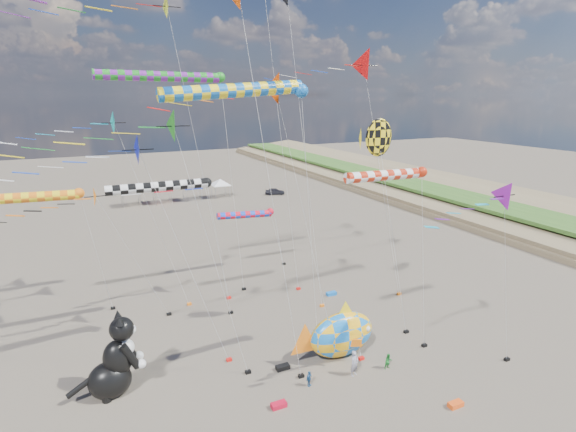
# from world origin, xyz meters

# --- Properties ---
(delta_kite_1) EXTENTS (10.97, 1.93, 15.50)m
(delta_kite_1) POSITION_xyz_m (-10.54, 11.31, 14.17)
(delta_kite_1) COLOR #040FB7
(delta_kite_1) RESTS_ON ground
(delta_kite_2) EXTENTS (12.92, 2.20, 24.71)m
(delta_kite_2) POSITION_xyz_m (-7.15, 20.54, 23.25)
(delta_kite_2) COLOR #EFFF1B
(delta_kite_2) RESTS_ON ground
(delta_kite_5) EXTENTS (9.36, 1.61, 11.38)m
(delta_kite_5) POSITION_xyz_m (-12.30, 19.69, 10.14)
(delta_kite_5) COLOR orange
(delta_kite_5) RESTS_ON ground
(delta_kite_6) EXTENTS (10.62, 1.90, 16.51)m
(delta_kite_6) POSITION_xyz_m (-10.64, 20.82, 15.18)
(delta_kite_6) COLOR #0ECAC3
(delta_kite_6) RESTS_ON ground
(delta_kite_7) EXTENTS (12.08, 2.30, 19.05)m
(delta_kite_7) POSITION_xyz_m (-2.35, 11.93, 17.60)
(delta_kite_7) COLOR #F84402
(delta_kite_7) RESTS_ON ground
(delta_kite_8) EXTENTS (8.34, 1.86, 12.88)m
(delta_kite_8) POSITION_xyz_m (8.04, 3.23, 11.61)
(delta_kite_8) COLOR purple
(delta_kite_8) RESTS_ON ground
(delta_kite_9) EXTENTS (11.49, 2.68, 21.05)m
(delta_kite_9) POSITION_xyz_m (7.54, 14.69, 19.48)
(delta_kite_9) COLOR red
(delta_kite_9) RESTS_ON ground
(delta_kite_10) EXTENTS (11.25, 2.04, 16.92)m
(delta_kite_10) POSITION_xyz_m (-9.21, 9.44, 15.54)
(delta_kite_10) COLOR #1F841A
(delta_kite_10) RESTS_ON ground
(windsock_0) EXTENTS (8.38, 0.82, 10.56)m
(windsock_0) POSITION_xyz_m (-16.37, 22.79, 10.10)
(windsock_0) COLOR orange
(windsock_0) RESTS_ON ground
(windsock_1) EXTENTS (11.17, 0.80, 19.22)m
(windsock_1) POSITION_xyz_m (-6.46, 21.71, 18.75)
(windsock_1) COLOR #1A8F1F
(windsock_1) RESTS_ON ground
(windsock_2) EXTENTS (10.38, 0.87, 18.14)m
(windsock_2) POSITION_xyz_m (-4.27, 10.87, 17.64)
(windsock_2) COLOR blue
(windsock_2) RESTS_ON ground
(windsock_3) EXTENTS (8.80, 0.75, 11.50)m
(windsock_3) POSITION_xyz_m (-7.89, 17.78, 11.07)
(windsock_3) COLOR black
(windsock_3) RESTS_ON ground
(windsock_4) EXTENTS (7.23, 0.73, 6.37)m
(windsock_4) POSITION_xyz_m (1.49, 25.92, 5.96)
(windsock_4) COLOR red
(windsock_4) RESTS_ON ground
(windsock_5) EXTENTS (7.40, 0.68, 13.12)m
(windsock_5) POSITION_xyz_m (3.73, 7.01, 12.68)
(windsock_5) COLOR red
(windsock_5) RESTS_ON ground
(angelfish_kite) EXTENTS (3.74, 3.02, 15.92)m
(angelfish_kite) POSITION_xyz_m (5.62, 11.08, 14.48)
(angelfish_kite) COLOR yellow
(angelfish_kite) RESTS_ON ground
(cat_inflatable) EXTENTS (3.86, 1.96, 5.18)m
(cat_inflatable) POSITION_xyz_m (-12.74, 11.04, 2.59)
(cat_inflatable) COLOR black
(cat_inflatable) RESTS_ON ground
(fish_inflatable) EXTENTS (6.40, 2.19, 4.12)m
(fish_inflatable) POSITION_xyz_m (1.64, 8.58, 1.66)
(fish_inflatable) COLOR blue
(fish_inflatable) RESTS_ON ground
(person_adult) EXTENTS (0.73, 0.59, 1.73)m
(person_adult) POSITION_xyz_m (1.27, 6.32, 0.86)
(person_adult) COLOR #8F8EA0
(person_adult) RESTS_ON ground
(child_green) EXTENTS (0.53, 0.41, 1.07)m
(child_green) POSITION_xyz_m (3.71, 5.96, 0.54)
(child_green) COLOR #1B7F2B
(child_green) RESTS_ON ground
(child_blue) EXTENTS (0.65, 0.52, 1.03)m
(child_blue) POSITION_xyz_m (-1.87, 6.59, 0.51)
(child_blue) COLOR #275990
(child_blue) RESTS_ON ground
(kite_bag_0) EXTENTS (0.90, 0.44, 0.30)m
(kite_bag_0) POSITION_xyz_m (-2.61, 8.88, 0.15)
(kite_bag_0) COLOR black
(kite_bag_0) RESTS_ON ground
(kite_bag_1) EXTENTS (0.90, 0.44, 0.30)m
(kite_bag_1) POSITION_xyz_m (4.90, 1.24, 0.15)
(kite_bag_1) COLOR #F65114
(kite_bag_1) RESTS_ON ground
(kite_bag_2) EXTENTS (0.90, 0.44, 0.30)m
(kite_bag_2) POSITION_xyz_m (6.10, 17.27, 0.15)
(kite_bag_2) COLOR blue
(kite_bag_2) RESTS_ON ground
(kite_bag_3) EXTENTS (0.90, 0.44, 0.30)m
(kite_bag_3) POSITION_xyz_m (-4.38, 5.59, 0.15)
(kite_bag_3) COLOR red
(kite_bag_3) RESTS_ON ground
(tent_row) EXTENTS (19.20, 4.20, 3.80)m
(tent_row) POSITION_xyz_m (1.50, 60.00, 3.15)
(tent_row) COLOR silver
(tent_row) RESTS_ON ground
(parked_car) EXTENTS (3.76, 2.66, 1.19)m
(parked_car) POSITION_xyz_m (18.53, 58.00, 0.59)
(parked_car) COLOR #26262D
(parked_car) RESTS_ON ground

